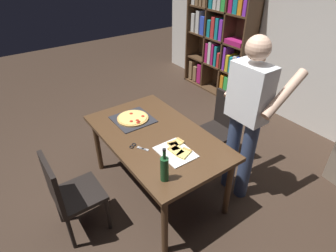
% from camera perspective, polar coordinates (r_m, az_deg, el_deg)
% --- Properties ---
extents(ground_plane, '(12.00, 12.00, 0.00)m').
position_cam_1_polar(ground_plane, '(3.31, -2.17, -12.52)').
color(ground_plane, '#38281E').
extents(back_wall, '(6.40, 0.10, 2.80)m').
position_cam_1_polar(back_wall, '(4.41, 28.16, 16.89)').
color(back_wall, silver).
rests_on(back_wall, ground_plane).
extents(dining_table, '(1.56, 0.93, 0.75)m').
position_cam_1_polar(dining_table, '(2.86, -2.45, -3.07)').
color(dining_table, '#4C331E').
rests_on(dining_table, ground_plane).
extents(chair_near_camera, '(0.42, 0.42, 0.90)m').
position_cam_1_polar(chair_near_camera, '(2.70, -19.82, -12.63)').
color(chair_near_camera, black).
rests_on(chair_near_camera, ground_plane).
extents(chair_far_side, '(0.42, 0.42, 0.90)m').
position_cam_1_polar(chair_far_side, '(3.47, 10.82, 0.23)').
color(chair_far_side, black).
rests_on(chair_far_side, ground_plane).
extents(bookshelf, '(1.40, 0.35, 1.95)m').
position_cam_1_polar(bookshelf, '(5.21, 10.58, 17.30)').
color(bookshelf, '#513823').
rests_on(bookshelf, ground_plane).
extents(person_serving_pizza, '(0.55, 0.54, 1.75)m').
position_cam_1_polar(person_serving_pizza, '(2.80, 15.98, 2.52)').
color(person_serving_pizza, '#38476B').
rests_on(person_serving_pizza, ground_plane).
extents(pepperoni_pizza_on_tray, '(0.40, 0.40, 0.04)m').
position_cam_1_polar(pepperoni_pizza_on_tray, '(3.07, -7.21, 1.53)').
color(pepperoni_pizza_on_tray, '#2D2D33').
rests_on(pepperoni_pizza_on_tray, dining_table).
extents(pizza_slices_on_towel, '(0.36, 0.29, 0.03)m').
position_cam_1_polar(pizza_slices_on_towel, '(2.60, 1.76, -4.91)').
color(pizza_slices_on_towel, white).
rests_on(pizza_slices_on_towel, dining_table).
extents(wine_bottle, '(0.07, 0.07, 0.32)m').
position_cam_1_polar(wine_bottle, '(2.24, -0.74, -8.68)').
color(wine_bottle, '#194723').
rests_on(wine_bottle, dining_table).
extents(kitchen_scissors, '(0.19, 0.14, 0.01)m').
position_cam_1_polar(kitchen_scissors, '(2.66, -6.51, -4.25)').
color(kitchen_scissors, silver).
rests_on(kitchen_scissors, dining_table).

